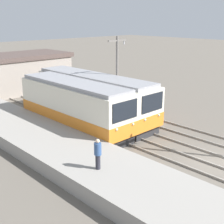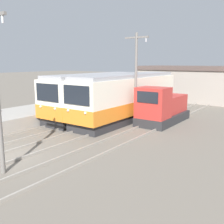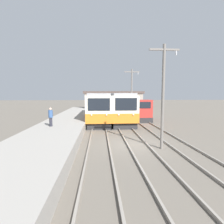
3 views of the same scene
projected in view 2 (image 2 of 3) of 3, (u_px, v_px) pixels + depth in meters
name	position (u px, v px, depth m)	size (l,w,h in m)	color
ground_plane	(5.00, 158.00, 13.47)	(200.00, 200.00, 0.00)	#665E54
track_center	(7.00, 157.00, 13.35)	(1.54, 60.00, 0.14)	gray
track_right	(46.00, 171.00, 11.63)	(1.54, 60.00, 0.14)	gray
commuter_train_left	(95.00, 97.00, 23.09)	(2.84, 10.90, 3.85)	#28282B
commuter_train_center	(128.00, 98.00, 22.27)	(2.84, 12.80, 3.87)	#28282B
shunting_locomotive	(162.00, 108.00, 20.93)	(2.40, 5.69, 3.00)	#28282B
catenary_mast_mid	(136.00, 76.00, 19.99)	(2.00, 0.20, 6.99)	slate
station_building	(190.00, 83.00, 33.56)	(12.60, 6.30, 4.35)	gray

